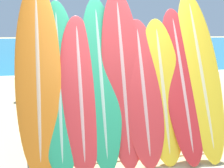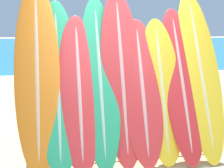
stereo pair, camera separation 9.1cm
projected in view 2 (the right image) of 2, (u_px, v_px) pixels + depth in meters
ocean_water at (59, 44)px, 41.11m from camera, size 120.00×60.00×0.01m
surfboard_rack at (123, 126)px, 4.35m from camera, size 2.66×0.04×0.94m
surfboard_slot_0 at (37, 74)px, 4.11m from camera, size 0.60×1.11×2.52m
surfboard_slot_1 at (58, 83)px, 4.15m from camera, size 0.57×1.08×2.26m
surfboard_slot_2 at (79, 91)px, 4.16m from camera, size 0.56×0.96×2.04m
surfboard_slot_3 at (100, 80)px, 4.25m from camera, size 0.54×1.08×2.31m
surfboard_slot_4 at (122, 75)px, 4.31m from camera, size 0.58×0.96×2.42m
surfboard_slot_5 at (142, 90)px, 4.32m from camera, size 0.59×0.88×2.00m
surfboard_slot_6 at (162, 89)px, 4.38m from camera, size 0.59×0.82×2.00m
surfboard_slot_7 at (181, 83)px, 4.45m from camera, size 0.56×1.08×2.17m
surfboard_slot_8 at (200, 73)px, 4.55m from camera, size 0.59×1.20×2.42m
person_near_water at (65, 55)px, 11.20m from camera, size 0.29×0.23×1.72m
person_mid_beach at (29, 62)px, 8.40m from camera, size 0.30×0.28×1.78m
person_far_left at (135, 56)px, 11.99m from camera, size 0.26×0.24×1.54m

